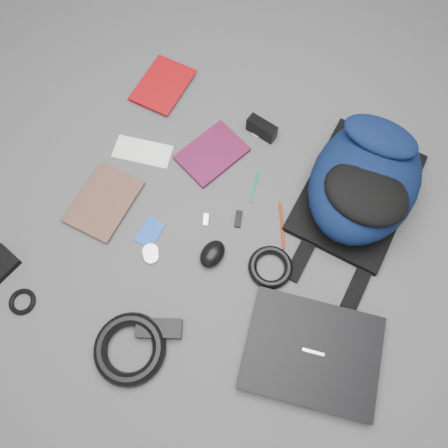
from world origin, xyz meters
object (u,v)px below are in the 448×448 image
at_px(mouse, 212,254).
at_px(dvd_case, 212,154).
at_px(power_brick, 159,329).
at_px(compact_camera, 262,129).
at_px(textbook_red, 143,77).
at_px(laptop, 312,353).
at_px(backpack, 365,180).
at_px(comic_book, 82,191).

bearing_deg(mouse, dvd_case, 124.09).
bearing_deg(mouse, power_brick, -91.07).
bearing_deg(compact_camera, textbook_red, -172.64).
height_order(laptop, power_brick, laptop).
relative_size(laptop, dvd_case, 1.72).
height_order(textbook_red, mouse, mouse).
xyz_separation_m(textbook_red, mouse, (0.50, -0.53, 0.01)).
xyz_separation_m(dvd_case, mouse, (0.15, -0.33, 0.02)).
bearing_deg(laptop, backpack, 84.50).
bearing_deg(backpack, compact_camera, 171.11).
bearing_deg(mouse, laptop, -12.14).
relative_size(dvd_case, compact_camera, 2.05).
distance_m(dvd_case, mouse, 0.36).
bearing_deg(compact_camera, mouse, -74.31).
bearing_deg(power_brick, dvd_case, 76.97).
bearing_deg(comic_book, mouse, -0.46).
bearing_deg(comic_book, backpack, 26.17).
bearing_deg(power_brick, laptop, -7.55).
xyz_separation_m(backpack, comic_book, (-0.84, -0.35, -0.10)).
xyz_separation_m(mouse, power_brick, (-0.05, -0.27, -0.01)).
distance_m(dvd_case, power_brick, 0.60).
xyz_separation_m(backpack, laptop, (0.03, -0.54, -0.09)).
relative_size(compact_camera, mouse, 1.11).
height_order(laptop, compact_camera, compact_camera).
relative_size(laptop, power_brick, 2.84).
bearing_deg(laptop, dvd_case, 128.52).
distance_m(textbook_red, dvd_case, 0.41).
xyz_separation_m(textbook_red, power_brick, (0.45, -0.79, 0.00)).
distance_m(backpack, compact_camera, 0.39).
bearing_deg(power_brick, textbook_red, 97.90).
distance_m(compact_camera, mouse, 0.48).
distance_m(comic_book, dvd_case, 0.45).
relative_size(backpack, textbook_red, 2.28).
bearing_deg(mouse, compact_camera, 103.02).
height_order(backpack, dvd_case, backpack).
distance_m(laptop, power_brick, 0.44).
distance_m(textbook_red, compact_camera, 0.49).
relative_size(textbook_red, mouse, 2.31).
bearing_deg(comic_book, laptop, -8.83).
xyz_separation_m(laptop, compact_camera, (-0.40, 0.63, 0.01)).
relative_size(textbook_red, comic_book, 0.93).
bearing_deg(comic_book, compact_camera, 47.35).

